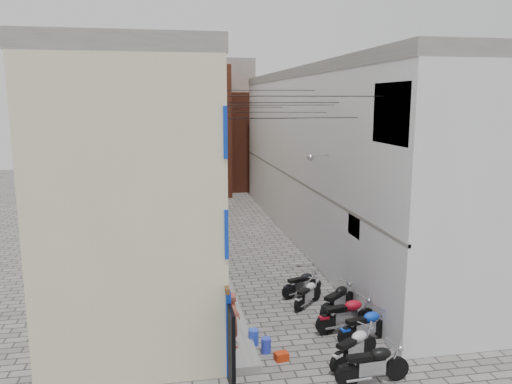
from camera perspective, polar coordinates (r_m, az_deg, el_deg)
ground at (r=14.89m, az=7.15°, el=-19.36°), size 90.00×90.00×0.00m
plinth at (r=26.38m, az=-5.74°, el=-5.58°), size 0.90×26.00×0.25m
building_left at (r=25.41m, az=-12.53°, el=3.68°), size 5.10×27.00×9.00m
building_right at (r=27.00m, az=9.20°, el=4.19°), size 5.94×26.00×9.00m
building_far_brick_left at (r=40.40m, az=-7.60°, el=6.97°), size 6.00×6.00×10.00m
building_far_brick_right at (r=43.00m, az=-1.00°, el=5.93°), size 5.00×6.00×8.00m
building_far_concrete at (r=46.50m, az=-5.52°, el=8.07°), size 8.00×5.00×11.00m
far_shopfront at (r=38.20m, az=-4.24°, el=1.10°), size 2.00×0.30×2.40m
overhead_wires at (r=20.33m, az=1.03°, el=9.71°), size 5.80×13.02×1.32m
motorcycle_a at (r=14.17m, az=13.20°, el=-18.44°), size 2.12×0.79×1.21m
motorcycle_b at (r=14.97m, az=11.17°, el=-16.84°), size 2.00×1.54×1.14m
motorcycle_c at (r=16.28m, az=12.42°, el=-14.55°), size 2.06×1.07×1.14m
motorcycle_d at (r=16.82m, az=10.32°, el=-13.43°), size 2.23×1.00×1.25m
motorcycle_e at (r=17.94m, az=9.34°, el=-11.93°), size 2.01×1.80×1.19m
motorcycle_f at (r=18.56m, az=5.96°, el=-11.37°), size 1.64×1.58×1.00m
motorcycle_g at (r=19.43m, az=5.29°, el=-10.26°), size 1.90×1.23×1.05m
person_a at (r=14.78m, az=-2.67°, el=-14.55°), size 0.61×0.75×1.78m
person_b at (r=20.67m, az=-4.91°, el=-7.36°), size 0.66×0.83×1.65m
water_jug_near at (r=15.47m, az=1.17°, el=-17.11°), size 0.33×0.33×0.45m
water_jug_far at (r=15.86m, az=-0.29°, el=-16.28°), size 0.42×0.42×0.50m
red_crate at (r=15.13m, az=2.92°, el=-18.26°), size 0.42×0.35×0.24m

